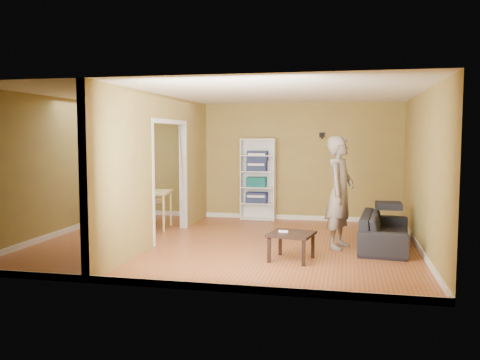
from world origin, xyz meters
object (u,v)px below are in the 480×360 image
at_px(bookshelf, 259,179).
at_px(chair_left, 106,204).
at_px(chair_far, 153,200).
at_px(person, 340,183).
at_px(dining_table, 140,195).
at_px(chair_near, 129,208).
at_px(sofa, 385,225).
at_px(coffee_table, 291,237).

bearing_deg(bookshelf, chair_left, -150.21).
bearing_deg(chair_left, chair_far, 129.87).
relative_size(person, dining_table, 1.81).
xyz_separation_m(person, bookshelf, (-1.83, 2.61, -0.19)).
height_order(person, chair_near, person).
xyz_separation_m(dining_table, chair_near, (0.04, -0.64, -0.17)).
bearing_deg(chair_left, sofa, 83.79).
relative_size(coffee_table, chair_left, 0.65).
bearing_deg(chair_far, coffee_table, 159.86).
relative_size(sofa, chair_far, 1.88).
bearing_deg(chair_near, person, -14.15).
xyz_separation_m(chair_near, chair_far, (0.03, 1.19, 0.01)).
bearing_deg(person, sofa, -55.74).
relative_size(sofa, dining_table, 1.62).
bearing_deg(chair_far, sofa, -177.48).
bearing_deg(sofa, person, 113.53).
bearing_deg(dining_table, coffee_table, -31.59).
bearing_deg(bookshelf, chair_far, -153.98).
bearing_deg(chair_near, chair_far, 80.24).
height_order(sofa, bookshelf, bookshelf).
bearing_deg(chair_near, sofa, -10.31).
distance_m(chair_left, chair_near, 0.95).
distance_m(bookshelf, dining_table, 2.70).
xyz_separation_m(sofa, chair_near, (-4.71, 0.15, 0.14)).
bearing_deg(sofa, dining_table, 86.24).
distance_m(person, chair_left, 4.85).
bearing_deg(person, coffee_table, 161.76).
distance_m(coffee_table, chair_near, 3.55).
height_order(sofa, dining_table, dining_table).
distance_m(dining_table, chair_left, 0.74).
bearing_deg(dining_table, chair_near, -86.00).
distance_m(person, bookshelf, 3.19).
height_order(person, coffee_table, person).
distance_m(sofa, dining_table, 4.83).
relative_size(dining_table, chair_far, 1.17).
bearing_deg(chair_far, person, 176.55).
distance_m(dining_table, chair_near, 0.67).
height_order(person, dining_table, person).
xyz_separation_m(chair_left, chair_far, (0.78, 0.63, 0.04)).
height_order(bookshelf, chair_near, bookshelf).
height_order(bookshelf, coffee_table, bookshelf).
bearing_deg(coffee_table, chair_near, 156.89).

